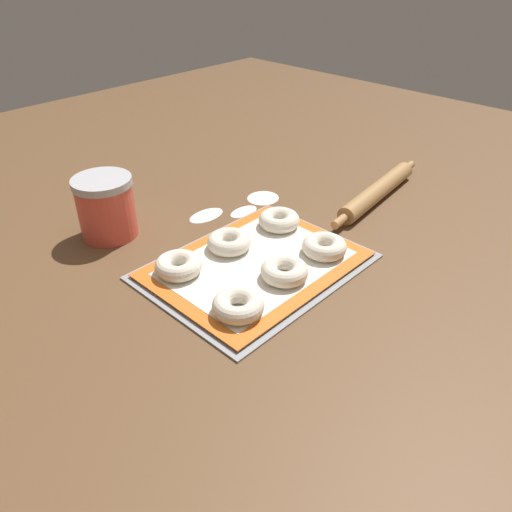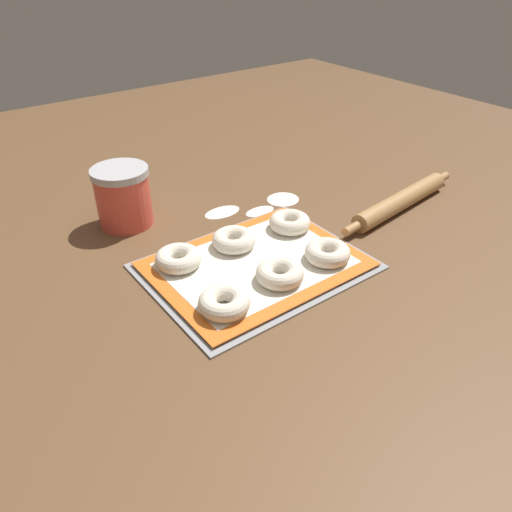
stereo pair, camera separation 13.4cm
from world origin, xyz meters
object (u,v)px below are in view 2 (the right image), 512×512
object	(u,v)px
bagel_back_center	(235,239)
flour_canister	(123,197)
bagel_front_right	(328,253)
bagel_back_left	(178,258)
baking_tray	(256,266)
bagel_front_center	(280,273)
bagel_back_right	(290,222)
rolling_pin	(401,201)
bagel_front_left	(224,302)

from	to	relation	value
bagel_back_center	flour_canister	world-z (taller)	flour_canister
bagel_front_right	bagel_back_left	xyz separation A→B (m)	(-0.25, 0.16, 0.00)
baking_tray	bagel_front_center	world-z (taller)	bagel_front_center
bagel_front_center	bagel_back_center	distance (m)	0.15
bagel_front_right	flour_canister	size ratio (longest dim) A/B	0.67
bagel_back_left	bagel_back_right	bearing A→B (deg)	-4.35
baking_tray	bagel_front_center	distance (m)	0.08
baking_tray	rolling_pin	xyz separation A→B (m)	(0.43, -0.01, 0.02)
bagel_front_center	bagel_back_center	world-z (taller)	same
bagel_back_center	bagel_back_left	bearing A→B (deg)	176.68
bagel_back_right	flour_canister	distance (m)	0.37
bagel_front_left	bagel_back_left	world-z (taller)	same
bagel_front_center	flour_canister	distance (m)	0.42
bagel_front_center	flour_canister	size ratio (longest dim) A/B	0.67
flour_canister	baking_tray	bearing A→B (deg)	-68.19
bagel_front_left	bagel_back_center	world-z (taller)	same
flour_canister	rolling_pin	world-z (taller)	flour_canister
bagel_back_center	bagel_back_right	bearing A→B (deg)	-5.32
bagel_front_right	rolling_pin	size ratio (longest dim) A/B	0.21
bagel_front_center	flour_canister	xyz separation A→B (m)	(-0.13, 0.40, 0.04)
baking_tray	bagel_back_center	xyz separation A→B (m)	(0.00, 0.08, 0.02)
bagel_front_right	bagel_front_center	bearing A→B (deg)	179.25
bagel_front_right	rolling_pin	world-z (taller)	same
bagel_back_right	bagel_front_right	bearing A→B (deg)	-97.94
bagel_back_left	bagel_front_center	bearing A→B (deg)	-51.23
baking_tray	bagel_front_left	size ratio (longest dim) A/B	4.63
baking_tray	rolling_pin	bearing A→B (deg)	-1.18
bagel_back_center	rolling_pin	xyz separation A→B (m)	(0.42, -0.09, -0.01)
baking_tray	flour_canister	distance (m)	0.35
bagel_front_right	rolling_pin	bearing A→B (deg)	12.38
flour_canister	rolling_pin	bearing A→B (deg)	-30.73
bagel_back_left	flour_canister	world-z (taller)	flour_canister
bagel_back_right	rolling_pin	distance (m)	0.30
bagel_back_center	bagel_back_right	world-z (taller)	same
baking_tray	bagel_back_center	world-z (taller)	bagel_back_center
baking_tray	bagel_back_center	size ratio (longest dim) A/B	4.63
baking_tray	bagel_front_right	bearing A→B (deg)	-32.07
baking_tray	bagel_front_right	xyz separation A→B (m)	(0.12, -0.08, 0.02)
bagel_front_right	flour_canister	world-z (taller)	flour_canister
rolling_pin	flour_canister	bearing A→B (deg)	149.27
baking_tray	bagel_back_center	distance (m)	0.08
bagel_front_left	bagel_back_left	xyz separation A→B (m)	(0.01, 0.17, 0.00)
bagel_front_center	bagel_back_left	distance (m)	0.20
bagel_front_center	rolling_pin	bearing A→B (deg)	8.74
bagel_front_left	rolling_pin	bearing A→B (deg)	7.68
baking_tray	bagel_back_center	bearing A→B (deg)	87.29
rolling_pin	bagel_back_right	bearing A→B (deg)	165.78
flour_canister	bagel_front_left	bearing A→B (deg)	-90.44
bagel_back_center	flour_canister	size ratio (longest dim) A/B	0.67
bagel_back_right	bagel_front_center	bearing A→B (deg)	-135.40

